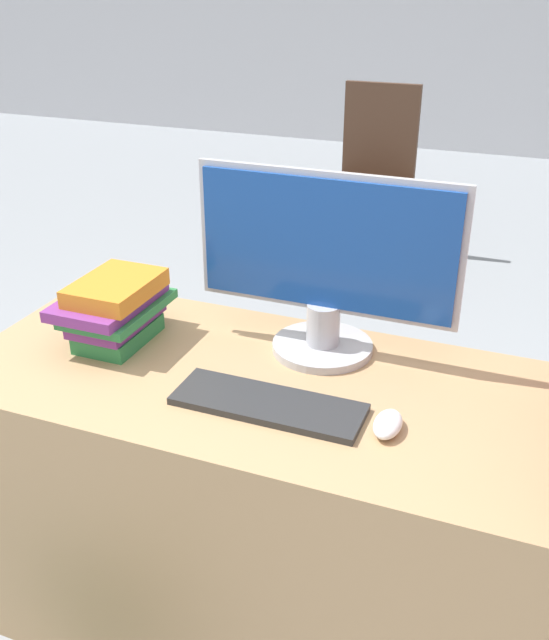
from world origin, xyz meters
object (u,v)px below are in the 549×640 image
object	(u,v)px
monitor	(325,264)
book_stack	(115,308)
mouse	(388,424)
far_chair	(374,166)
keyboard	(268,404)

from	to	relation	value
monitor	book_stack	size ratio (longest dim) A/B	2.17
mouse	far_chair	distance (m)	2.97
monitor	mouse	world-z (taller)	monitor
mouse	book_stack	size ratio (longest dim) A/B	0.35
monitor	book_stack	world-z (taller)	monitor
monitor	mouse	xyz separation A→B (m)	(0.23, -0.28, -0.21)
keyboard	book_stack	bearing A→B (deg)	162.41
keyboard	monitor	bearing A→B (deg)	84.19
keyboard	far_chair	xyz separation A→B (m)	(-0.49, 2.87, -0.21)
keyboard	book_stack	size ratio (longest dim) A/B	1.42
book_stack	far_chair	xyz separation A→B (m)	(-0.03, 2.72, -0.29)
keyboard	mouse	world-z (taller)	mouse
monitor	mouse	size ratio (longest dim) A/B	6.16
mouse	keyboard	bearing A→B (deg)	-178.35
monitor	keyboard	size ratio (longest dim) A/B	1.53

